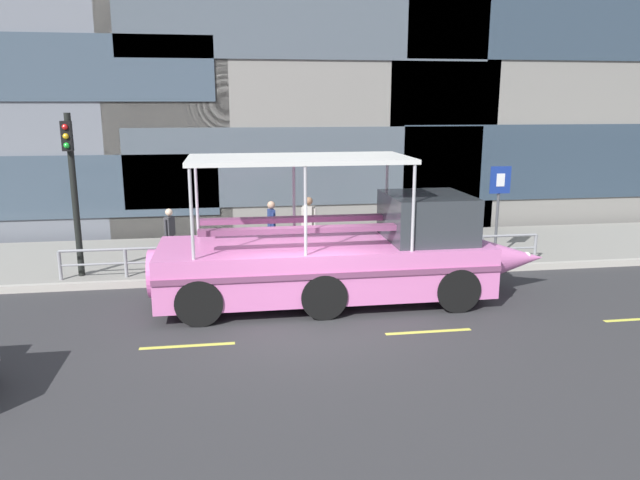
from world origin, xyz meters
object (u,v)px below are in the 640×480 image
(pedestrian_mid_left, at_px, (309,220))
(pedestrian_near_stern, at_px, (170,230))
(duck_tour_boat, at_px, (347,256))
(traffic_light_pole, at_px, (72,180))
(pedestrian_near_bow, at_px, (400,223))
(pedestrian_mid_right, at_px, (271,223))
(parking_sign, at_px, (499,196))

(pedestrian_mid_left, height_order, pedestrian_near_stern, pedestrian_mid_left)
(duck_tour_boat, xyz_separation_m, pedestrian_mid_left, (-0.39, 3.71, 0.14))
(traffic_light_pole, bearing_deg, pedestrian_mid_left, 12.31)
(pedestrian_mid_left, bearing_deg, pedestrian_near_bow, -5.59)
(pedestrian_near_bow, xyz_separation_m, pedestrian_mid_right, (-3.76, 0.27, 0.05))
(duck_tour_boat, xyz_separation_m, pedestrian_near_bow, (2.29, 3.45, 0.03))
(parking_sign, height_order, pedestrian_near_bow, parking_sign)
(parking_sign, bearing_deg, pedestrian_near_stern, 173.26)
(traffic_light_pole, bearing_deg, pedestrian_mid_right, 14.91)
(duck_tour_boat, height_order, pedestrian_mid_right, duck_tour_boat)
(traffic_light_pole, height_order, pedestrian_near_bow, traffic_light_pole)
(pedestrian_near_bow, relative_size, pedestrian_near_stern, 1.02)
(pedestrian_mid_left, bearing_deg, pedestrian_mid_right, 179.71)
(pedestrian_near_stern, bearing_deg, pedestrian_mid_left, 1.94)
(traffic_light_pole, height_order, parking_sign, traffic_light_pole)
(parking_sign, distance_m, pedestrian_mid_right, 6.49)
(traffic_light_pole, relative_size, pedestrian_near_stern, 2.75)
(parking_sign, bearing_deg, traffic_light_pole, -179.42)
(parking_sign, xyz_separation_m, pedestrian_near_bow, (-2.56, 0.96, -0.87))
(pedestrian_mid_right, distance_m, pedestrian_near_stern, 2.86)
(pedestrian_mid_right, bearing_deg, traffic_light_pole, -165.09)
(pedestrian_mid_right, relative_size, pedestrian_near_stern, 1.08)
(parking_sign, height_order, duck_tour_boat, duck_tour_boat)
(duck_tour_boat, bearing_deg, traffic_light_pole, 159.87)
(traffic_light_pole, height_order, pedestrian_near_stern, traffic_light_pole)
(parking_sign, relative_size, pedestrian_mid_left, 1.54)
(duck_tour_boat, height_order, pedestrian_mid_left, duck_tour_boat)
(parking_sign, xyz_separation_m, pedestrian_mid_right, (-6.32, 1.22, -0.82))
(parking_sign, height_order, pedestrian_mid_left, parking_sign)
(traffic_light_pole, distance_m, pedestrian_near_stern, 2.95)
(parking_sign, bearing_deg, pedestrian_mid_left, 166.92)
(pedestrian_mid_left, xyz_separation_m, pedestrian_near_stern, (-3.93, -0.13, -0.13))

